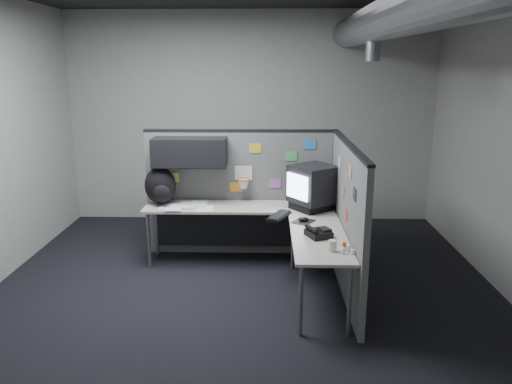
{
  "coord_description": "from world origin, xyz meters",
  "views": [
    {
      "loc": [
        0.25,
        -4.9,
        2.44
      ],
      "look_at": [
        0.13,
        0.35,
        1.07
      ],
      "focal_mm": 35.0,
      "sensor_mm": 36.0,
      "label": 1
    }
  ],
  "objects_px": {
    "monitor": "(313,187)",
    "phone": "(318,233)",
    "desk": "(258,222)",
    "backpack": "(160,186)"
  },
  "relations": [
    {
      "from": "monitor",
      "to": "backpack",
      "type": "xyz_separation_m",
      "value": [
        -1.86,
        0.16,
        -0.04
      ]
    },
    {
      "from": "desk",
      "to": "phone",
      "type": "relative_size",
      "value": 7.67
    },
    {
      "from": "monitor",
      "to": "desk",
      "type": "bearing_deg",
      "value": -157.05
    },
    {
      "from": "phone",
      "to": "backpack",
      "type": "relative_size",
      "value": 0.64
    },
    {
      "from": "desk",
      "to": "phone",
      "type": "distance_m",
      "value": 1.04
    },
    {
      "from": "desk",
      "to": "backpack",
      "type": "bearing_deg",
      "value": 164.78
    },
    {
      "from": "phone",
      "to": "backpack",
      "type": "xyz_separation_m",
      "value": [
        -1.83,
        1.15,
        0.19
      ]
    },
    {
      "from": "desk",
      "to": "phone",
      "type": "height_order",
      "value": "phone"
    },
    {
      "from": "desk",
      "to": "backpack",
      "type": "height_order",
      "value": "backpack"
    },
    {
      "from": "desk",
      "to": "phone",
      "type": "xyz_separation_m",
      "value": [
        0.62,
        -0.82,
        0.16
      ]
    },
    {
      "from": "phone",
      "to": "backpack",
      "type": "distance_m",
      "value": 2.18
    },
    {
      "from": "desk",
      "to": "monitor",
      "type": "distance_m",
      "value": 0.78
    },
    {
      "from": "monitor",
      "to": "phone",
      "type": "bearing_deg",
      "value": -83.07
    },
    {
      "from": "backpack",
      "to": "desk",
      "type": "bearing_deg",
      "value": -13.16
    },
    {
      "from": "desk",
      "to": "backpack",
      "type": "xyz_separation_m",
      "value": [
        -1.21,
        0.33,
        0.35
      ]
    }
  ]
}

